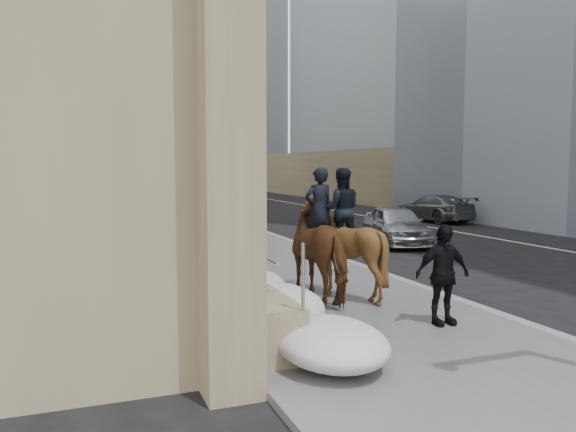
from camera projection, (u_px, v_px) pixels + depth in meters
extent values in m
plane|color=black|center=(354.00, 324.00, 10.00)|extent=(140.00, 140.00, 0.00)
cube|color=#545457|center=(220.00, 246.00, 19.32)|extent=(5.00, 80.00, 0.12)
cube|color=slate|center=(291.00, 242.00, 20.23)|extent=(0.24, 80.00, 0.12)
cube|color=#BFB78C|center=(471.00, 234.00, 23.00)|extent=(0.15, 70.00, 0.01)
cube|color=#877958|center=(55.00, 32.00, 25.99)|extent=(5.00, 44.00, 18.00)
cube|color=#78674D|center=(128.00, 213.00, 27.82)|extent=(1.10, 44.00, 0.90)
cylinder|color=silver|center=(137.00, 195.00, 27.90)|extent=(0.06, 42.00, 0.06)
cube|color=black|center=(129.00, 134.00, 20.82)|extent=(0.20, 2.20, 4.50)
cube|color=#78674D|center=(566.00, 184.00, 24.57)|extent=(2.00, 80.00, 4.00)
cube|color=slate|center=(151.00, 71.00, 66.09)|extent=(30.00, 12.00, 28.00)
cube|color=gray|center=(63.00, 111.00, 74.14)|extent=(24.00, 12.00, 20.00)
cylinder|color=#2D2D30|center=(264.00, 137.00, 23.71)|extent=(0.18, 0.18, 8.00)
cube|color=#2D2D30|center=(245.00, 42.00, 23.08)|extent=(1.60, 0.15, 0.12)
cylinder|color=#2D2D30|center=(229.00, 44.00, 22.85)|extent=(0.24, 0.24, 0.30)
cylinder|color=#2D2D30|center=(182.00, 150.00, 42.36)|extent=(0.18, 0.18, 8.00)
cube|color=#2D2D30|center=(170.00, 97.00, 41.73)|extent=(1.60, 0.15, 0.12)
cylinder|color=#2D2D30|center=(160.00, 99.00, 41.50)|extent=(0.24, 0.24, 0.30)
cylinder|color=#2D2D30|center=(221.00, 162.00, 31.29)|extent=(0.20, 0.20, 6.00)
cylinder|color=#2D2D30|center=(184.00, 110.00, 30.34)|extent=(4.00, 0.16, 0.16)
imported|color=black|center=(156.00, 119.00, 29.86)|extent=(0.18, 0.22, 1.10)
ellipsoid|color=silver|center=(278.00, 305.00, 9.45)|extent=(1.50, 2.10, 0.68)
ellipsoid|color=silver|center=(223.00, 265.00, 13.19)|extent=(1.60, 2.20, 0.72)
ellipsoid|color=silver|center=(187.00, 245.00, 16.89)|extent=(1.40, 2.00, 0.64)
ellipsoid|color=silver|center=(172.00, 228.00, 20.67)|extent=(1.70, 2.30, 0.76)
ellipsoid|color=silver|center=(155.00, 220.00, 24.37)|extent=(1.50, 2.10, 0.66)
imported|color=#492A15|center=(325.00, 250.00, 11.33)|extent=(1.30, 2.44, 1.98)
imported|color=black|center=(322.00, 210.00, 11.40)|extent=(0.67, 0.48, 1.72)
imported|color=#452D13|center=(343.00, 249.00, 11.47)|extent=(2.08, 2.20, 1.97)
imported|color=black|center=(340.00, 210.00, 11.54)|extent=(1.00, 0.89, 1.72)
imported|color=black|center=(442.00, 275.00, 9.47)|extent=(1.02, 0.48, 1.71)
imported|color=#9FA2A7|center=(396.00, 225.00, 19.99)|extent=(2.65, 4.44, 1.41)
imported|color=#4D5154|center=(433.00, 208.00, 28.29)|extent=(2.42, 4.83, 1.35)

